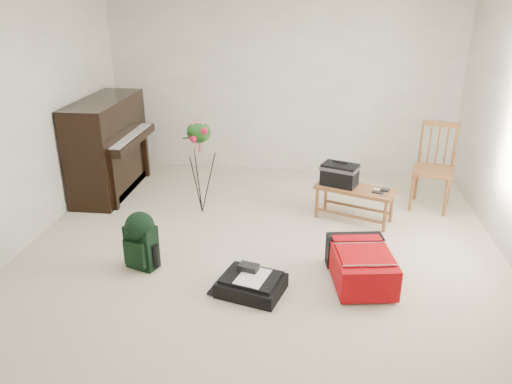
# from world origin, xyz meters

# --- Properties ---
(floor) EXTENTS (5.00, 5.50, 0.01)m
(floor) POSITION_xyz_m (0.00, 0.00, 0.00)
(floor) COLOR beige
(floor) RESTS_ON ground
(wall_back) EXTENTS (5.00, 0.04, 2.50)m
(wall_back) POSITION_xyz_m (0.00, 2.75, 1.25)
(wall_back) COLOR white
(wall_back) RESTS_ON floor
(wall_left) EXTENTS (0.04, 5.50, 2.50)m
(wall_left) POSITION_xyz_m (-2.50, 0.00, 1.25)
(wall_left) COLOR white
(wall_left) RESTS_ON floor
(piano) EXTENTS (0.71, 1.50, 1.25)m
(piano) POSITION_xyz_m (-2.19, 1.60, 0.60)
(piano) COLOR black
(piano) RESTS_ON floor
(bench) EXTENTS (0.98, 0.67, 0.70)m
(bench) POSITION_xyz_m (0.86, 1.06, 0.49)
(bench) COLOR brown
(bench) RESTS_ON floor
(dining_chair) EXTENTS (0.58, 0.58, 1.06)m
(dining_chair) POSITION_xyz_m (1.97, 1.58, 0.52)
(dining_chair) COLOR brown
(dining_chair) RESTS_ON floor
(red_suitcase) EXTENTS (0.64, 0.85, 0.33)m
(red_suitcase) POSITION_xyz_m (0.99, -0.25, 0.18)
(red_suitcase) COLOR #C3080B
(red_suitcase) RESTS_ON floor
(black_duffel) EXTENTS (0.66, 0.58, 0.24)m
(black_duffel) POSITION_xyz_m (0.00, -0.60, 0.09)
(black_duffel) COLOR black
(black_duffel) RESTS_ON floor
(green_backpack) EXTENTS (0.34, 0.31, 0.59)m
(green_backpack) POSITION_xyz_m (-1.12, -0.30, 0.32)
(green_backpack) COLOR black
(green_backpack) RESTS_ON floor
(flower_stand) EXTENTS (0.39, 0.39, 1.17)m
(flower_stand) POSITION_xyz_m (-0.83, 1.07, 0.57)
(flower_stand) COLOR black
(flower_stand) RESTS_ON floor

